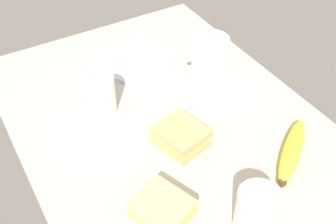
% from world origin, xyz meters
% --- Properties ---
extents(tabletop, '(0.90, 0.64, 0.02)m').
position_xyz_m(tabletop, '(0.00, 0.00, 0.01)').
color(tabletop, '#BCB29E').
rests_on(tabletop, ground).
extents(plate_of_food, '(0.18, 0.18, 0.01)m').
position_xyz_m(plate_of_food, '(-0.23, 0.04, 0.03)').
color(plate_of_food, silver).
rests_on(plate_of_food, tabletop).
extents(coffee_mug_black, '(0.08, 0.10, 0.10)m').
position_xyz_m(coffee_mug_black, '(0.32, -0.01, 0.07)').
color(coffee_mug_black, silver).
rests_on(coffee_mug_black, tabletop).
extents(coffee_mug_milky, '(0.09, 0.12, 0.09)m').
position_xyz_m(coffee_mug_milky, '(-0.12, 0.19, 0.07)').
color(coffee_mug_milky, white).
rests_on(coffee_mug_milky, tabletop).
extents(sandwich_main, '(0.12, 0.11, 0.04)m').
position_xyz_m(sandwich_main, '(0.21, -0.14, 0.04)').
color(sandwich_main, '#DBB77A').
rests_on(sandwich_main, tabletop).
extents(sandwich_side, '(0.11, 0.11, 0.04)m').
position_xyz_m(sandwich_side, '(0.07, -0.01, 0.04)').
color(sandwich_side, tan).
rests_on(sandwich_side, tabletop).
extents(glass_of_milk, '(0.07, 0.07, 0.10)m').
position_xyz_m(glass_of_milk, '(-0.11, -0.11, 0.06)').
color(glass_of_milk, silver).
rests_on(glass_of_milk, tabletop).
extents(banana, '(0.14, 0.18, 0.04)m').
position_xyz_m(banana, '(0.22, 0.17, 0.04)').
color(banana, yellow).
rests_on(banana, tabletop).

